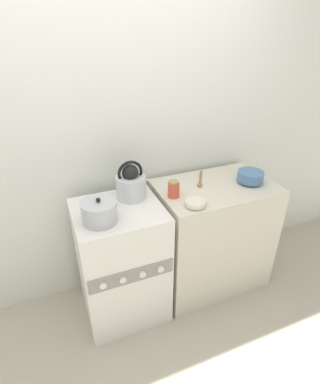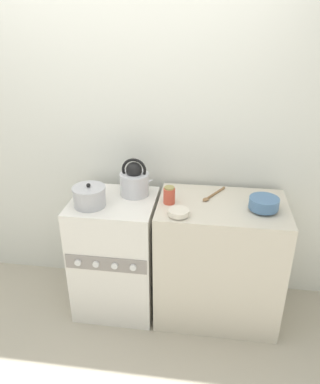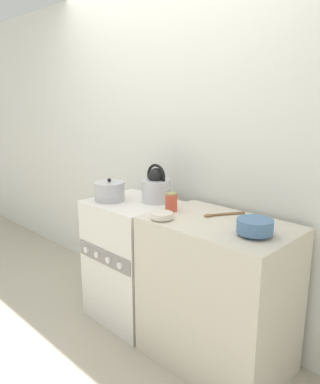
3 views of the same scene
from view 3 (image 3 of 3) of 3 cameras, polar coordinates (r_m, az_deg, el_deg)
ground_plane at (r=2.93m, az=-8.13°, el=-19.92°), size 12.00×12.00×0.00m
wall_back at (r=2.89m, az=1.25°, el=6.50°), size 7.00×0.06×2.50m
stove at (r=2.85m, az=-4.17°, el=-10.29°), size 0.59×0.55×0.91m
counter at (r=2.40m, az=8.70°, el=-15.10°), size 0.88×0.57×0.93m
kettle at (r=2.65m, az=-0.56°, el=0.71°), size 0.25×0.21×0.27m
cooking_pot at (r=2.72m, az=-7.69°, el=0.13°), size 0.22×0.22×0.16m
enamel_bowl at (r=2.03m, az=14.25°, el=-5.09°), size 0.19×0.19×0.09m
small_ceramic_bowl at (r=2.24m, az=0.30°, el=-3.60°), size 0.13×0.13×0.04m
storage_jar at (r=2.39m, az=1.72°, el=-1.56°), size 0.08×0.08×0.12m
wooden_spoon at (r=2.34m, az=9.23°, el=-3.39°), size 0.17×0.25×0.02m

